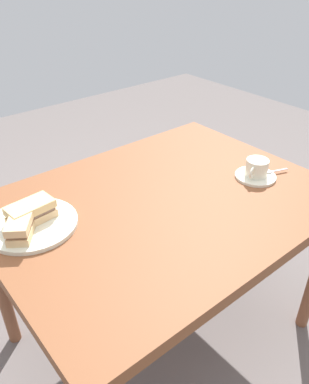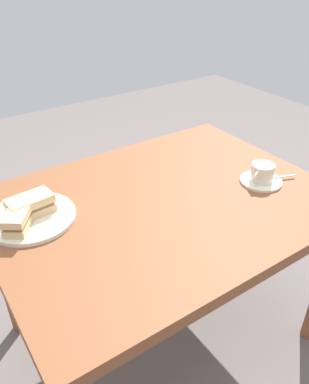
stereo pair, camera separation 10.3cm
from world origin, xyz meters
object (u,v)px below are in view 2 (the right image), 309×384
dining_table (163,215)px  sandwich_front (31,205)px  sandwich_back (19,218)px  spoon (280,177)px  coffee_cup (262,172)px  sandwich_plate (31,217)px  coffee_saucer (261,181)px

dining_table → sandwich_front: (-0.41, 0.15, 0.11)m
sandwich_back → spoon: (0.90, -0.25, -0.03)m
sandwich_front → coffee_cup: size_ratio=1.35×
spoon → dining_table: bearing=162.9°
sandwich_front → coffee_cup: (0.78, -0.27, -0.00)m
sandwich_plate → coffee_saucer: sandwich_plate is taller
sandwich_back → coffee_cup: size_ratio=1.35×
dining_table → sandwich_plate: 0.45m
coffee_saucer → sandwich_back: bearing=165.1°
sandwich_plate → sandwich_front: (0.01, 0.01, 0.04)m
sandwich_front → coffee_cup: sandwich_front is taller
coffee_saucer → sandwich_plate: bearing=162.1°
dining_table → spoon: size_ratio=12.13×
sandwich_back → dining_table: bearing=-13.6°
spoon → sandwich_back: bearing=164.7°
sandwich_back → spoon: size_ratio=1.56×
sandwich_plate → coffee_saucer: 0.83m
coffee_saucer → spoon: spoon is taller
dining_table → coffee_saucer: (0.37, -0.11, 0.07)m
sandwich_back → coffee_saucer: size_ratio=0.97×
dining_table → sandwich_back: bearing=166.4°
sandwich_back → spoon: sandwich_back is taller
spoon → sandwich_plate: bearing=161.9°
sandwich_front → spoon: sandwich_front is taller
sandwich_front → coffee_saucer: sandwich_front is taller
dining_table → sandwich_front: sandwich_front is taller
coffee_cup → spoon: bearing=-19.2°
dining_table → coffee_cup: coffee_cup is taller
dining_table → sandwich_back: sandwich_back is taller
dining_table → coffee_cup: bearing=-16.6°
sandwich_plate → dining_table: bearing=-19.2°
sandwich_front → coffee_saucer: (0.78, -0.26, -0.04)m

